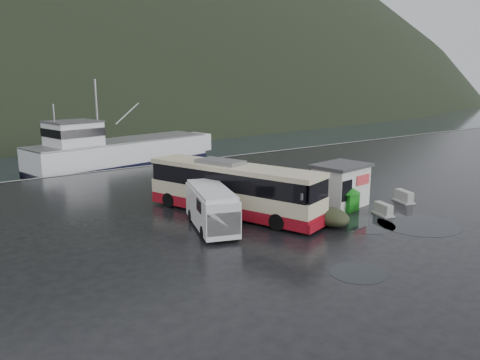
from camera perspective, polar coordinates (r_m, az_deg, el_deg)
ground at (r=27.69m, az=4.54°, el=-4.60°), size 160.00×160.00×0.00m
quay_edge at (r=44.41m, az=-12.40°, el=1.55°), size 160.00×0.60×1.50m
coach_bus at (r=28.30m, az=-0.84°, el=-4.19°), size 6.38×11.87×3.26m
white_van at (r=25.78m, az=-3.48°, el=-5.87°), size 3.59×5.81×2.29m
waste_bin_left at (r=29.98m, az=12.86°, el=-3.57°), size 1.32×1.32×1.62m
waste_bin_right at (r=31.29m, az=12.82°, el=-2.90°), size 1.19×1.19×1.41m
dome_tent at (r=26.72m, az=10.93°, el=-5.42°), size 2.15×2.74×0.98m
ticket_kiosk at (r=30.88m, az=12.06°, el=-3.07°), size 3.81×3.08×2.73m
jersey_barrier_a at (r=32.92m, az=19.30°, el=-2.55°), size 1.22×1.71×0.77m
jersey_barrier_b at (r=29.45m, az=17.02°, el=-4.09°), size 1.09×1.58×0.72m
fishing_trawler at (r=51.17m, az=-14.16°, el=2.84°), size 23.68×9.59×9.25m
puddles at (r=27.75m, az=16.94°, el=-5.06°), size 12.94×14.37×0.01m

